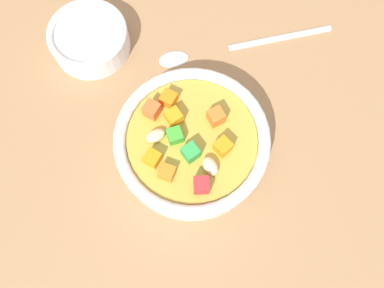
% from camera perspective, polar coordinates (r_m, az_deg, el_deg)
% --- Properties ---
extents(ground_plane, '(1.40, 1.40, 0.02)m').
position_cam_1_polar(ground_plane, '(0.48, -0.00, -1.20)').
color(ground_plane, '#9E754F').
extents(soup_bowl_main, '(0.18, 0.18, 0.06)m').
position_cam_1_polar(soup_bowl_main, '(0.45, -0.04, 0.15)').
color(soup_bowl_main, white).
rests_on(soup_bowl_main, ground_plane).
extents(spoon, '(0.23, 0.09, 0.01)m').
position_cam_1_polar(spoon, '(0.53, 6.20, 14.09)').
color(spoon, silver).
rests_on(spoon, ground_plane).
extents(side_bowl_small, '(0.10, 0.10, 0.04)m').
position_cam_1_polar(side_bowl_small, '(0.53, -14.74, 14.65)').
color(side_bowl_small, white).
rests_on(side_bowl_small, ground_plane).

